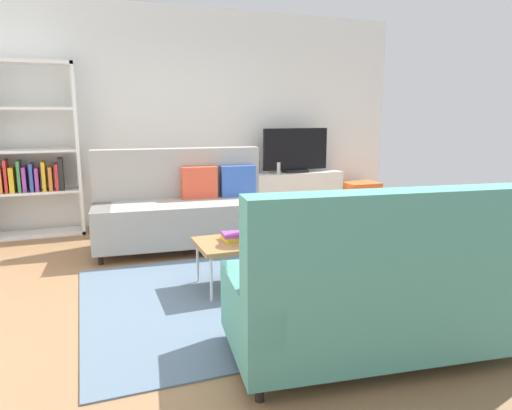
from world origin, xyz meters
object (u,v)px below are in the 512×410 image
Objects in this scene: coffee_table at (259,242)px; table_book_0 at (237,238)px; couch_green at (385,289)px; bottle_0 at (278,168)px; tv_console at (294,193)px; bookshelf at (30,158)px; couch_beige at (183,208)px; tv at (295,151)px; storage_trunk at (361,196)px; potted_plant at (254,220)px; vase_0 at (257,167)px; vase_1 at (266,168)px.

table_book_0 is (-0.19, 0.05, 0.04)m from coffee_table.
couch_green is 4.04m from bottle_0.
tv_console is (1.25, 3.95, -0.13)m from couch_green.
couch_green is 4.60m from bookshelf.
bottle_0 is (1.63, 1.07, 0.27)m from couch_beige.
tv is at bearing -145.54° from couch_beige.
couch_green is at bearing -72.37° from table_book_0.
tv reaches higher than coffee_table.
tv_console reaches higher than storage_trunk.
potted_plant is (-0.35, 1.36, 0.16)m from couch_green.
tv is 4.17× the size of table_book_0.
tv is at bearing -6.88° from vase_0.
table_book_0 is at bearing 166.30° from coffee_table.
table_book_0 is at bearing 114.68° from couch_green.
couch_beige is 1.40× the size of tv_console.
storage_trunk is 1.47× the size of potted_plant.
table_book_0 is at bearing -124.92° from tv.
storage_trunk is at bearing -2.50° from bottle_0.
couch_beige is 2.03m from bookshelf.
couch_green is 1.99× the size of tv.
storage_trunk is at bearing -5.59° from vase_1.
bottle_0 reaches higher than coffee_table.
storage_trunk is (2.63, 2.43, -0.17)m from coffee_table.
vase_0 is at bearing 180.00° from vase_1.
tv is 1.92× the size of storage_trunk.
bookshelf is 3.25m from bottle_0.
storage_trunk is at bearing 65.60° from couch_green.
table_book_0 is at bearing -124.70° from tv_console.
tv_console is (1.90, 1.11, -0.13)m from couch_beige.
bookshelf is 4.68m from storage_trunk.
vase_0 reaches higher than potted_plant.
potted_plant is 2.07× the size of vase_0.
tv is at bearing 58.68° from coffee_table.
potted_plant is at bearing -53.66° from bookshelf.
table_book_0 is at bearing 139.50° from potted_plant.
vase_0 is at bearing 173.12° from tv.
vase_1 is (-1.53, 0.15, 0.49)m from storage_trunk.
couch_green is at bearing -75.76° from potted_plant.
vase_1 reaches higher than tv_console.
coffee_table is at bearing -121.32° from tv.
vase_1 is 0.18m from bottle_0.
bookshelf is 3.09m from vase_1.
coffee_table is at bearing 107.97° from couch_green.
coffee_table is 2.77m from vase_0.
couch_green is 8.29× the size of table_book_0.
couch_beige is 1.78m from vase_0.
couch_beige reaches higher than potted_plant.
bottle_0 is at bearing -1.06° from bookshelf.
table_book_0 is at bearing -54.32° from bookshelf.
storage_trunk is (1.10, -0.08, -0.73)m from tv.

